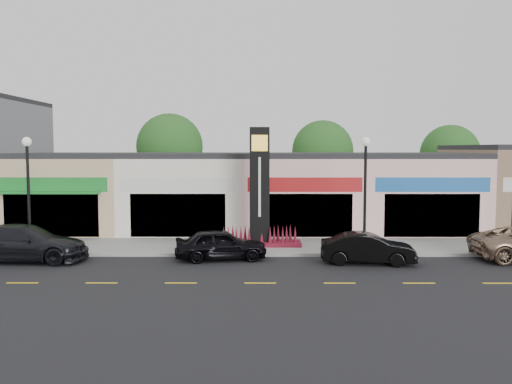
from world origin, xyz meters
TOP-DOWN VIEW (x-y plane):
  - ground at (0.00, 0.00)m, footprint 120.00×120.00m
  - sidewalk at (0.00, 4.35)m, footprint 52.00×4.30m
  - curb at (0.00, 2.10)m, footprint 52.00×0.20m
  - shop_beige at (-8.50, 11.46)m, footprint 7.00×10.85m
  - shop_cream at (-1.50, 11.47)m, footprint 7.00×10.01m
  - shop_pink_w at (5.50, 11.47)m, footprint 7.00×10.01m
  - shop_pink_e at (12.50, 11.47)m, footprint 7.00×10.01m
  - tree_rear_west at (-4.00, 19.50)m, footprint 5.20×5.20m
  - tree_rear_mid at (8.00, 19.50)m, footprint 4.80×4.80m
  - tree_rear_east at (18.00, 19.50)m, footprint 4.60×4.60m
  - lamp_west_near at (-8.00, 2.50)m, footprint 0.44×0.44m
  - lamp_east_near at (8.00, 2.50)m, footprint 0.44×0.44m
  - pylon_sign at (3.00, 4.20)m, footprint 4.20×1.30m
  - car_dark_sedan at (-7.62, 0.97)m, footprint 2.49×5.76m
  - car_black_sedan at (1.23, 1.31)m, footprint 2.27×4.38m
  - car_black_conv at (7.76, 0.50)m, footprint 1.90×4.27m

SIDE VIEW (x-z plane):
  - ground at x=0.00m, z-range 0.00..0.00m
  - sidewalk at x=0.00m, z-range 0.00..0.15m
  - curb at x=0.00m, z-range 0.00..0.15m
  - car_black_conv at x=7.76m, z-range 0.00..1.36m
  - car_black_sedan at x=1.23m, z-range 0.00..1.42m
  - car_dark_sedan at x=-7.62m, z-range 0.00..1.65m
  - pylon_sign at x=3.00m, z-range -0.73..5.27m
  - shop_cream at x=-1.50m, z-range 0.00..4.80m
  - shop_pink_w at x=5.50m, z-range 0.00..4.80m
  - shop_pink_e at x=12.50m, z-range 0.00..4.80m
  - shop_beige at x=-8.50m, z-range 0.00..4.80m
  - lamp_west_near at x=-8.00m, z-range 0.74..6.21m
  - lamp_east_near at x=8.00m, z-range 0.74..6.21m
  - tree_rear_east at x=18.00m, z-range 1.16..8.10m
  - tree_rear_mid at x=8.00m, z-range 1.24..8.53m
  - tree_rear_west at x=-4.00m, z-range 1.30..9.13m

